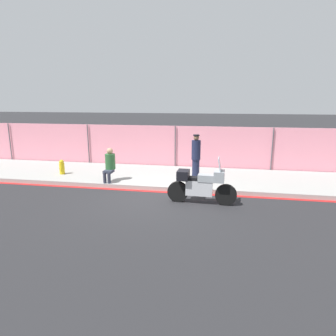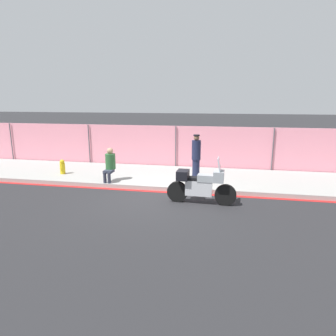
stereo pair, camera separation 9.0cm
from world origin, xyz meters
name	(u,v)px [view 2 (the right image)]	position (x,y,z in m)	size (l,w,h in m)	color
ground_plane	(154,198)	(0.00, 0.00, 0.00)	(120.00, 120.00, 0.00)	#262628
sidewalk	(169,177)	(0.00, 2.59, 0.08)	(32.45, 3.54, 0.16)	#9E9E99
curb_paint_stripe	(159,192)	(0.00, 0.73, 0.00)	(32.45, 0.18, 0.01)	red
storefront_fence	(176,148)	(0.00, 4.45, 1.03)	(30.83, 0.17, 2.05)	pink
motorcycle	(201,185)	(1.57, -0.21, 0.62)	(2.22, 0.54, 1.52)	black
officer_standing	(196,156)	(1.17, 2.29, 1.07)	(0.35, 0.35, 1.76)	#191E38
person_seated_on_curb	(110,163)	(-2.07, 1.28, 0.87)	(0.39, 0.67, 1.29)	#2D3342
fire_hydrant	(62,167)	(-4.48, 1.94, 0.47)	(0.21, 0.27, 0.62)	gold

